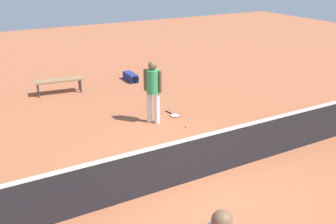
{
  "coord_description": "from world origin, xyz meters",
  "views": [
    {
      "loc": [
        3.45,
        5.41,
        4.08
      ],
      "look_at": [
        -0.37,
        -1.49,
        0.9
      ],
      "focal_mm": 40.25,
      "sensor_mm": 36.0,
      "label": 1
    }
  ],
  "objects_px": {
    "player_near_side": "(153,87)",
    "tennis_ball_midcourt": "(258,125)",
    "tennis_racket_near_player": "(175,115)",
    "tennis_ball_near_player": "(187,126)",
    "equipment_bag": "(131,77)",
    "courtside_bench": "(59,81)"
  },
  "relations": [
    {
      "from": "courtside_bench",
      "to": "equipment_bag",
      "type": "xyz_separation_m",
      "value": [
        -2.62,
        -0.14,
        -0.28
      ]
    },
    {
      "from": "tennis_ball_near_player",
      "to": "courtside_bench",
      "type": "relative_size",
      "value": 0.04
    },
    {
      "from": "tennis_racket_near_player",
      "to": "tennis_ball_near_player",
      "type": "height_order",
      "value": "tennis_ball_near_player"
    },
    {
      "from": "tennis_racket_near_player",
      "to": "equipment_bag",
      "type": "bearing_deg",
      "value": -94.06
    },
    {
      "from": "player_near_side",
      "to": "courtside_bench",
      "type": "distance_m",
      "value": 4.02
    },
    {
      "from": "player_near_side",
      "to": "tennis_ball_near_player",
      "type": "relative_size",
      "value": 25.76
    },
    {
      "from": "player_near_side",
      "to": "tennis_ball_midcourt",
      "type": "height_order",
      "value": "player_near_side"
    },
    {
      "from": "tennis_ball_near_player",
      "to": "tennis_ball_midcourt",
      "type": "height_order",
      "value": "same"
    },
    {
      "from": "courtside_bench",
      "to": "equipment_bag",
      "type": "bearing_deg",
      "value": -177.02
    },
    {
      "from": "player_near_side",
      "to": "courtside_bench",
      "type": "bearing_deg",
      "value": -66.05
    },
    {
      "from": "tennis_racket_near_player",
      "to": "tennis_ball_near_player",
      "type": "distance_m",
      "value": 0.86
    },
    {
      "from": "tennis_racket_near_player",
      "to": "courtside_bench",
      "type": "height_order",
      "value": "courtside_bench"
    },
    {
      "from": "tennis_ball_midcourt",
      "to": "tennis_racket_near_player",
      "type": "bearing_deg",
      "value": -46.83
    },
    {
      "from": "tennis_racket_near_player",
      "to": "equipment_bag",
      "type": "distance_m",
      "value": 3.64
    },
    {
      "from": "player_near_side",
      "to": "tennis_racket_near_player",
      "type": "xyz_separation_m",
      "value": [
        -0.75,
        -0.15,
        -1.0
      ]
    },
    {
      "from": "player_near_side",
      "to": "equipment_bag",
      "type": "height_order",
      "value": "player_near_side"
    },
    {
      "from": "tennis_ball_midcourt",
      "to": "player_near_side",
      "type": "bearing_deg",
      "value": -33.53
    },
    {
      "from": "tennis_ball_near_player",
      "to": "equipment_bag",
      "type": "relative_size",
      "value": 0.08
    },
    {
      "from": "tennis_ball_near_player",
      "to": "equipment_bag",
      "type": "height_order",
      "value": "equipment_bag"
    },
    {
      "from": "tennis_racket_near_player",
      "to": "equipment_bag",
      "type": "height_order",
      "value": "equipment_bag"
    },
    {
      "from": "equipment_bag",
      "to": "tennis_ball_midcourt",
      "type": "bearing_deg",
      "value": 104.06
    },
    {
      "from": "tennis_ball_near_player",
      "to": "courtside_bench",
      "type": "height_order",
      "value": "courtside_bench"
    }
  ]
}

